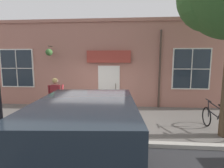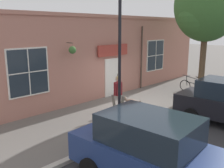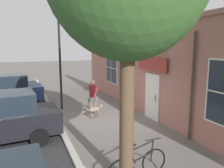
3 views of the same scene
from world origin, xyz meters
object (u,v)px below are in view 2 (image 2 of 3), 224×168
(dog_on_leash, at_px, (130,101))
(street_lamp, at_px, (120,39))
(pedestrian_walking, at_px, (118,91))
(parked_car_nearest_curb, at_px, (154,152))
(street_tree_by_curb, at_px, (205,7))
(leaning_bicycle, at_px, (194,86))

(dog_on_leash, distance_m, street_lamp, 3.82)
(pedestrian_walking, distance_m, parked_car_nearest_curb, 5.33)
(dog_on_leash, height_order, street_tree_by_curb, street_tree_by_curb)
(leaning_bicycle, height_order, street_lamp, street_lamp)
(leaning_bicycle, distance_m, parked_car_nearest_curb, 9.72)
(pedestrian_walking, bearing_deg, parked_car_nearest_curb, -37.15)
(dog_on_leash, distance_m, street_tree_by_curb, 6.77)
(pedestrian_walking, relative_size, dog_on_leash, 1.70)
(parked_car_nearest_curb, relative_size, street_lamp, 0.85)
(pedestrian_walking, xyz_separation_m, street_tree_by_curb, (0.98, 5.79, 3.79))
(dog_on_leash, height_order, leaning_bicycle, leaning_bicycle)
(pedestrian_walking, relative_size, leaning_bicycle, 0.98)
(pedestrian_walking, distance_m, street_lamp, 3.01)
(street_tree_by_curb, bearing_deg, street_lamp, -87.20)
(parked_car_nearest_curb, bearing_deg, street_lamp, 147.02)
(dog_on_leash, xyz_separation_m, street_lamp, (1.23, -2.06, 2.97))
(dog_on_leash, relative_size, leaning_bicycle, 0.58)
(street_tree_by_curb, height_order, parked_car_nearest_curb, street_tree_by_curb)
(dog_on_leash, height_order, parked_car_nearest_curb, parked_car_nearest_curb)
(street_tree_by_curb, relative_size, street_lamp, 1.33)
(pedestrian_walking, xyz_separation_m, parked_car_nearest_curb, (4.25, -3.22, -0.14))
(street_lamp, bearing_deg, parked_car_nearest_curb, -32.98)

